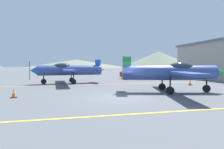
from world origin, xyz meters
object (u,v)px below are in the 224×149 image
traffic_cone_side (190,82)px  traffic_cone_front (14,93)px  car_sedan (134,73)px  airplane_mid (68,70)px  airplane_near (173,72)px

traffic_cone_side → traffic_cone_front: bearing=-165.7°
traffic_cone_front → traffic_cone_side: 16.75m
car_sedan → traffic_cone_side: car_sedan is taller
airplane_mid → traffic_cone_front: 9.66m
airplane_mid → airplane_near: bearing=-48.1°
traffic_cone_side → airplane_mid: bearing=159.5°
airplane_mid → traffic_cone_side: size_ratio=16.02×
traffic_cone_front → traffic_cone_side: same height
traffic_cone_front → airplane_mid: bearing=69.3°
airplane_mid → traffic_cone_front: (-3.38, -8.95, -1.30)m
airplane_near → car_sedan: size_ratio=2.03×
airplane_near → car_sedan: 15.09m
airplane_near → car_sedan: bearing=81.8°
car_sedan → airplane_mid: bearing=-150.5°
airplane_mid → car_sedan: 11.86m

